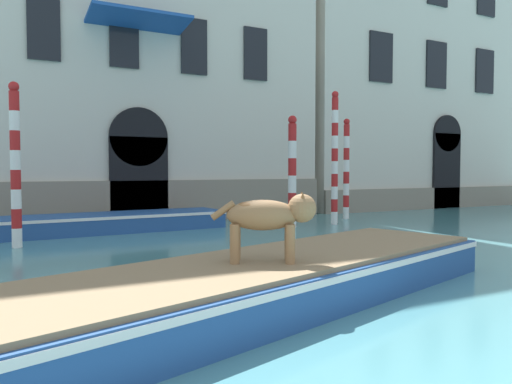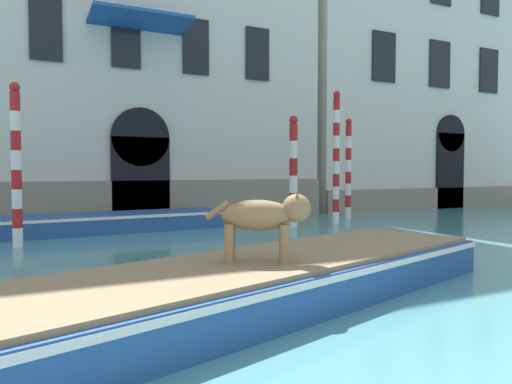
{
  "view_description": "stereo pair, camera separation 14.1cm",
  "coord_description": "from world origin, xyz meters",
  "px_view_note": "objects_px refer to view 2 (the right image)",
  "views": [
    {
      "loc": [
        -3.76,
        0.41,
        1.75
      ],
      "look_at": [
        1.94,
        11.18,
        1.2
      ],
      "focal_mm": 35.0,
      "sensor_mm": 36.0,
      "label": 1
    },
    {
      "loc": [
        -3.63,
        0.34,
        1.75
      ],
      "look_at": [
        1.94,
        11.18,
        1.2
      ],
      "focal_mm": 35.0,
      "sensor_mm": 36.0,
      "label": 2
    }
  ],
  "objects_px": {
    "mooring_pole_0": "(348,168)",
    "mooring_pole_1": "(16,164)",
    "boat_moored_near_palazzo": "(107,222)",
    "boat_foreground": "(246,284)",
    "mooring_pole_4": "(336,157)",
    "dog_on_deck": "(265,216)",
    "mooring_pole_3": "(293,171)"
  },
  "relations": [
    {
      "from": "boat_moored_near_palazzo",
      "to": "boat_foreground",
      "type": "bearing_deg",
      "value": -93.02
    },
    {
      "from": "mooring_pole_0",
      "to": "mooring_pole_1",
      "type": "relative_size",
      "value": 0.96
    },
    {
      "from": "dog_on_deck",
      "to": "boat_moored_near_palazzo",
      "type": "height_order",
      "value": "dog_on_deck"
    },
    {
      "from": "boat_moored_near_palazzo",
      "to": "mooring_pole_1",
      "type": "xyz_separation_m",
      "value": [
        -2.31,
        -1.94,
        1.59
      ]
    },
    {
      "from": "boat_foreground",
      "to": "mooring_pole_0",
      "type": "bearing_deg",
      "value": 29.51
    },
    {
      "from": "boat_moored_near_palazzo",
      "to": "mooring_pole_1",
      "type": "relative_size",
      "value": 1.87
    },
    {
      "from": "mooring_pole_4",
      "to": "boat_foreground",
      "type": "bearing_deg",
      "value": -132.75
    },
    {
      "from": "mooring_pole_3",
      "to": "mooring_pole_4",
      "type": "distance_m",
      "value": 1.66
    },
    {
      "from": "dog_on_deck",
      "to": "mooring_pole_1",
      "type": "relative_size",
      "value": 0.33
    },
    {
      "from": "boat_foreground",
      "to": "dog_on_deck",
      "type": "distance_m",
      "value": 0.89
    },
    {
      "from": "dog_on_deck",
      "to": "mooring_pole_4",
      "type": "relative_size",
      "value": 0.29
    },
    {
      "from": "dog_on_deck",
      "to": "mooring_pole_0",
      "type": "bearing_deg",
      "value": 76.22
    },
    {
      "from": "boat_moored_near_palazzo",
      "to": "mooring_pole_0",
      "type": "bearing_deg",
      "value": -4.61
    },
    {
      "from": "boat_foreground",
      "to": "boat_moored_near_palazzo",
      "type": "distance_m",
      "value": 8.74
    },
    {
      "from": "boat_moored_near_palazzo",
      "to": "mooring_pole_3",
      "type": "distance_m",
      "value": 5.64
    },
    {
      "from": "mooring_pole_3",
      "to": "dog_on_deck",
      "type": "bearing_deg",
      "value": -123.79
    },
    {
      "from": "mooring_pole_0",
      "to": "boat_foreground",
      "type": "bearing_deg",
      "value": -133.78
    },
    {
      "from": "boat_moored_near_palazzo",
      "to": "mooring_pole_0",
      "type": "xyz_separation_m",
      "value": [
        8.32,
        -0.15,
        1.52
      ]
    },
    {
      "from": "boat_foreground",
      "to": "mooring_pole_3",
      "type": "height_order",
      "value": "mooring_pole_3"
    },
    {
      "from": "mooring_pole_4",
      "to": "mooring_pole_1",
      "type": "bearing_deg",
      "value": -176.66
    },
    {
      "from": "boat_foreground",
      "to": "mooring_pole_0",
      "type": "distance_m",
      "value": 11.99
    },
    {
      "from": "mooring_pole_1",
      "to": "mooring_pole_3",
      "type": "bearing_deg",
      "value": 3.8
    },
    {
      "from": "dog_on_deck",
      "to": "mooring_pole_0",
      "type": "xyz_separation_m",
      "value": [
        8.02,
        8.7,
        0.62
      ]
    },
    {
      "from": "dog_on_deck",
      "to": "mooring_pole_0",
      "type": "relative_size",
      "value": 0.34
    },
    {
      "from": "mooring_pole_1",
      "to": "mooring_pole_3",
      "type": "xyz_separation_m",
      "value": [
        7.57,
        0.5,
        -0.16
      ]
    },
    {
      "from": "boat_foreground",
      "to": "mooring_pole_0",
      "type": "height_order",
      "value": "mooring_pole_0"
    },
    {
      "from": "mooring_pole_0",
      "to": "mooring_pole_3",
      "type": "height_order",
      "value": "mooring_pole_0"
    },
    {
      "from": "mooring_pole_4",
      "to": "dog_on_deck",
      "type": "bearing_deg",
      "value": -131.42
    },
    {
      "from": "dog_on_deck",
      "to": "mooring_pole_1",
      "type": "bearing_deg",
      "value": 139.58
    },
    {
      "from": "boat_moored_near_palazzo",
      "to": "mooring_pole_4",
      "type": "height_order",
      "value": "mooring_pole_4"
    },
    {
      "from": "boat_foreground",
      "to": "dog_on_deck",
      "type": "height_order",
      "value": "dog_on_deck"
    },
    {
      "from": "boat_foreground",
      "to": "mooring_pole_1",
      "type": "relative_size",
      "value": 2.43
    }
  ]
}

